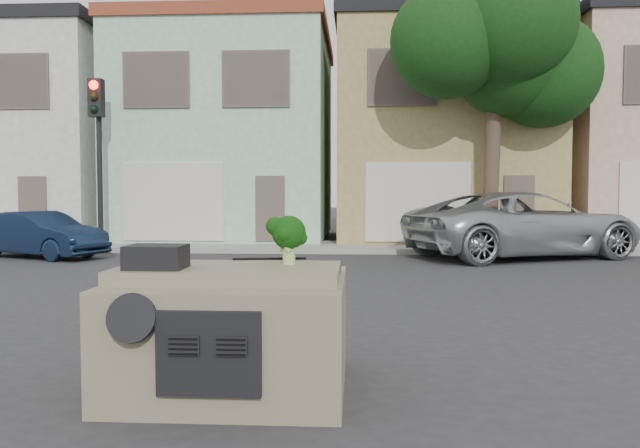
# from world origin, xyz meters

# --- Properties ---
(ground_plane) EXTENTS (120.00, 120.00, 0.00)m
(ground_plane) POSITION_xyz_m (0.00, 0.00, 0.00)
(ground_plane) COLOR #303033
(ground_plane) RESTS_ON ground
(sidewalk) EXTENTS (40.00, 3.00, 0.15)m
(sidewalk) POSITION_xyz_m (0.00, 10.50, 0.07)
(sidewalk) COLOR gray
(sidewalk) RESTS_ON ground
(townhouse_white) EXTENTS (7.20, 8.20, 7.55)m
(townhouse_white) POSITION_xyz_m (-11.00, 14.50, 3.77)
(townhouse_white) COLOR silver
(townhouse_white) RESTS_ON ground
(townhouse_mint) EXTENTS (7.20, 8.20, 7.55)m
(townhouse_mint) POSITION_xyz_m (-3.50, 14.50, 3.77)
(townhouse_mint) COLOR #A6D1B2
(townhouse_mint) RESTS_ON ground
(townhouse_tan) EXTENTS (7.20, 8.20, 7.55)m
(townhouse_tan) POSITION_xyz_m (4.00, 14.50, 3.77)
(townhouse_tan) COLOR tan
(townhouse_tan) RESTS_ON ground
(navy_sedan) EXTENTS (3.98, 2.62, 1.24)m
(navy_sedan) POSITION_xyz_m (-7.32, 7.63, 0.00)
(navy_sedan) COLOR #111F38
(navy_sedan) RESTS_ON ground
(silver_pickup) EXTENTS (6.99, 5.07, 1.77)m
(silver_pickup) POSITION_xyz_m (5.60, 8.44, 0.00)
(silver_pickup) COLOR #A7ABAF
(silver_pickup) RESTS_ON ground
(traffic_signal) EXTENTS (0.40, 0.40, 5.10)m
(traffic_signal) POSITION_xyz_m (-6.50, 9.50, 2.55)
(traffic_signal) COLOR black
(traffic_signal) RESTS_ON ground
(tree_near) EXTENTS (4.40, 4.00, 8.50)m
(tree_near) POSITION_xyz_m (5.00, 9.80, 4.25)
(tree_near) COLOR #133710
(tree_near) RESTS_ON ground
(car_dashboard) EXTENTS (2.00, 1.80, 1.12)m
(car_dashboard) POSITION_xyz_m (0.00, -3.00, 0.56)
(car_dashboard) COLOR #7D7258
(car_dashboard) RESTS_ON ground
(instrument_hump) EXTENTS (0.48, 0.38, 0.20)m
(instrument_hump) POSITION_xyz_m (-0.58, -3.35, 1.22)
(instrument_hump) COLOR black
(instrument_hump) RESTS_ON car_dashboard
(wiper_arm) EXTENTS (0.69, 0.15, 0.02)m
(wiper_arm) POSITION_xyz_m (0.28, -2.62, 1.13)
(wiper_arm) COLOR black
(wiper_arm) RESTS_ON car_dashboard
(broccoli) EXTENTS (0.51, 0.51, 0.45)m
(broccoli) POSITION_xyz_m (0.51, -2.97, 1.34)
(broccoli) COLOR black
(broccoli) RESTS_ON car_dashboard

